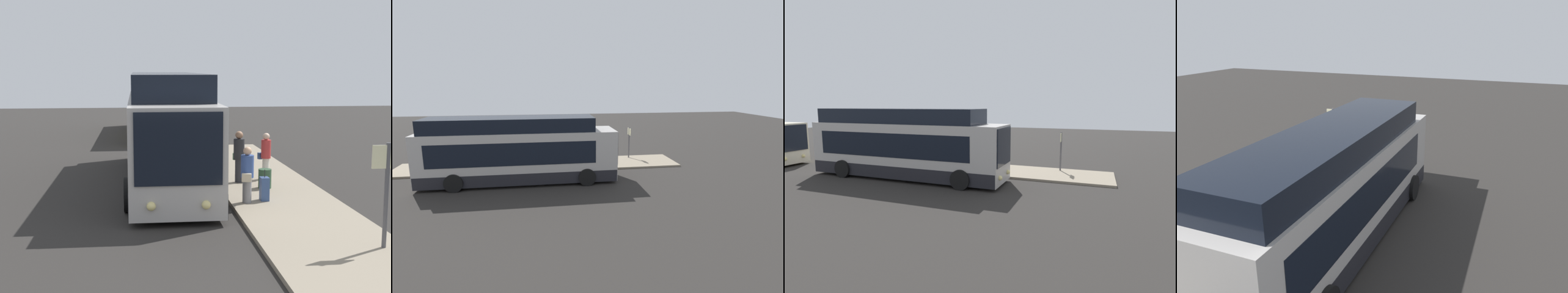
{
  "view_description": "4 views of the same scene",
  "coord_description": "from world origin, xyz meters",
  "views": [
    {
      "loc": [
        18.23,
        -1.18,
        4.14
      ],
      "look_at": [
        3.05,
        0.47,
        1.94
      ],
      "focal_mm": 50.0,
      "sensor_mm": 36.0,
      "label": 1
    },
    {
      "loc": [
        0.15,
        -18.37,
        5.97
      ],
      "look_at": [
        3.05,
        0.47,
        1.94
      ],
      "focal_mm": 28.0,
      "sensor_mm": 36.0,
      "label": 2
    },
    {
      "loc": [
        8.84,
        -14.79,
        4.2
      ],
      "look_at": [
        3.05,
        0.47,
        1.94
      ],
      "focal_mm": 28.0,
      "sensor_mm": 36.0,
      "label": 3
    },
    {
      "loc": [
        -11.21,
        -5.2,
        6.85
      ],
      "look_at": [
        3.05,
        0.47,
        1.94
      ],
      "focal_mm": 35.0,
      "sensor_mm": 36.0,
      "label": 4
    }
  ],
  "objects": [
    {
      "name": "ground",
      "position": [
        0.0,
        0.0,
        0.0
      ],
      "size": [
        80.0,
        80.0,
        0.0
      ],
      "primitive_type": "plane",
      "color": "#2B2826"
    },
    {
      "name": "platform",
      "position": [
        0.0,
        3.28,
        0.06
      ],
      "size": [
        20.0,
        3.37,
        0.13
      ],
      "color": "gray",
      "rests_on": "ground"
    },
    {
      "name": "bus_lead",
      "position": [
        -1.29,
        -0.13,
        1.8
      ],
      "size": [
        11.63,
        2.89,
        3.97
      ],
      "color": "#B2ADA8",
      "rests_on": "ground"
    },
    {
      "name": "passenger_boarding",
      "position": [
        2.5,
        2.09,
        1.04
      ],
      "size": [
        0.62,
        0.47,
        1.7
      ],
      "rotation": [
        0.0,
        0.0,
        -1.83
      ],
      "color": "gray",
      "rests_on": "platform"
    },
    {
      "name": "passenger_waiting",
      "position": [
        -0.95,
        3.48,
        1.05
      ],
      "size": [
        0.6,
        0.49,
        1.69
      ],
      "rotation": [
        0.0,
        0.0,
        1.95
      ],
      "color": "silver",
      "rests_on": "platform"
    },
    {
      "name": "passenger_with_bags",
      "position": [
        -0.48,
        2.4,
        1.12
      ],
      "size": [
        0.58,
        0.41,
        1.83
      ],
      "rotation": [
        0.0,
        0.0,
        1.64
      ],
      "color": "#2D2D33",
      "rests_on": "platform"
    },
    {
      "name": "suitcase",
      "position": [
        2.28,
        2.67,
        0.49
      ],
      "size": [
        0.32,
        0.25,
        0.96
      ],
      "color": "#334C7F",
      "rests_on": "platform"
    },
    {
      "name": "sign_post",
      "position": [
        6.91,
        4.33,
        1.67
      ],
      "size": [
        0.1,
        0.74,
        2.39
      ],
      "color": "#4C4C51",
      "rests_on": "platform"
    },
    {
      "name": "trash_bin",
      "position": [
        0.57,
        3.09,
        0.45
      ],
      "size": [
        0.44,
        0.44,
        0.65
      ],
      "color": "#2D4C33",
      "rests_on": "platform"
    }
  ]
}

